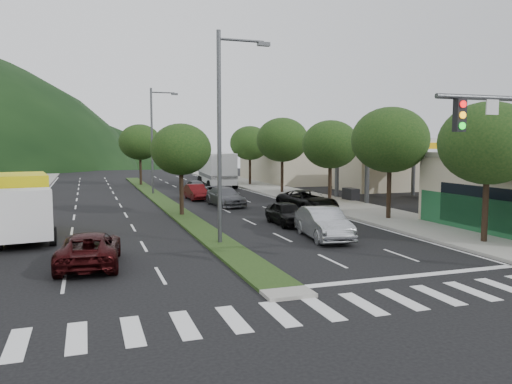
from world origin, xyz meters
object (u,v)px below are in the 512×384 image
object	(u,v)px
car_queue_a	(287,213)
car_queue_d	(307,201)
tree_r_d	(282,140)
suv_maroon	(90,249)
streetlight_near	(223,127)
motorhome	(217,169)
sedan_silver	(323,223)
car_queue_c	(196,192)
tree_r_a	(488,143)
tree_r_e	(250,143)
box_truck	(23,209)
tree_r_c	(330,145)
tree_med_near	(181,149)
car_queue_e	(197,187)
car_queue_b	(225,197)
tree_r_b	(390,140)
tree_med_far	(140,142)
streetlight_mid	(154,136)

from	to	relation	value
car_queue_a	car_queue_d	size ratio (longest dim) A/B	0.75
car_queue_a	tree_r_d	bearing A→B (deg)	69.70
suv_maroon	car_queue_a	bearing A→B (deg)	-143.60
streetlight_near	motorhome	distance (m)	32.85
streetlight_near	sedan_silver	bearing A→B (deg)	-3.51
tree_r_d	car_queue_a	xyz separation A→B (m)	(-6.73, -17.60, -4.49)
suv_maroon	car_queue_c	world-z (taller)	suv_maroon
car_queue_d	suv_maroon	bearing A→B (deg)	-149.07
tree_r_a	tree_r_e	world-z (taller)	tree_r_e
tree_r_e	box_truck	distance (m)	34.69
tree_r_a	sedan_silver	xyz separation A→B (m)	(-6.69, 3.69, -4.02)
suv_maroon	tree_r_c	bearing A→B (deg)	-136.15
tree_r_c	tree_r_d	distance (m)	10.01
tree_med_near	car_queue_e	xyz separation A→B (m)	(4.08, 14.40, -3.76)
tree_r_c	car_queue_b	xyz separation A→B (m)	(-7.79, 2.40, -4.03)
tree_r_e	tree_med_near	world-z (taller)	tree_r_e
tree_r_b	car_queue_b	world-z (taller)	tree_r_b
streetlight_near	tree_r_a	bearing A→B (deg)	-18.73
car_queue_c	motorhome	size ratio (longest dim) A/B	0.40
streetlight_near	car_queue_c	distance (m)	20.21
streetlight_near	suv_maroon	size ratio (longest dim) A/B	2.04
streetlight_near	suv_maroon	bearing A→B (deg)	-158.45
tree_r_b	car_queue_a	xyz separation A→B (m)	(-6.73, 0.40, -4.35)
tree_r_b	tree_r_d	world-z (taller)	tree_r_d
tree_r_d	car_queue_d	distance (m)	13.71
tree_r_e	car_queue_b	xyz separation A→B (m)	(-7.79, -17.60, -4.18)
box_truck	tree_r_b	bearing A→B (deg)	170.63
tree_r_a	tree_r_b	bearing A→B (deg)	90.00
tree_r_e	car_queue_c	xyz separation A→B (m)	(-9.03, -12.60, -4.23)
tree_r_e	tree_med_far	xyz separation A→B (m)	(-12.00, 4.00, 0.11)
tree_r_c	streetlight_near	world-z (taller)	streetlight_near
tree_r_d	sedan_silver	size ratio (longest dim) A/B	1.48
streetlight_mid	car_queue_c	bearing A→B (deg)	-63.69
car_queue_b	tree_r_e	bearing A→B (deg)	60.49
tree_med_near	sedan_silver	world-z (taller)	tree_med_near
tree_med_far	car_queue_d	bearing A→B (deg)	-71.52
tree_r_b	motorhome	size ratio (longest dim) A/B	0.69
tree_med_near	car_queue_c	world-z (taller)	tree_med_near
tree_r_c	suv_maroon	distance (m)	23.35
streetlight_mid	sedan_silver	distance (m)	26.26
car_queue_b	car_queue_d	distance (m)	6.85
suv_maroon	car_queue_c	xyz separation A→B (m)	(8.89, 21.82, -0.02)
tree_r_a	tree_r_e	xyz separation A→B (m)	(0.00, 36.00, 0.07)
tree_r_b	streetlight_mid	bearing A→B (deg)	119.32
tree_r_a	tree_med_far	world-z (taller)	tree_med_far
tree_r_b	tree_r_c	world-z (taller)	tree_r_b
tree_r_a	sedan_silver	world-z (taller)	tree_r_a
tree_r_b	car_queue_c	distance (m)	18.38
tree_med_near	tree_r_d	bearing A→B (deg)	45.00
tree_r_c	car_queue_e	size ratio (longest dim) A/B	1.64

